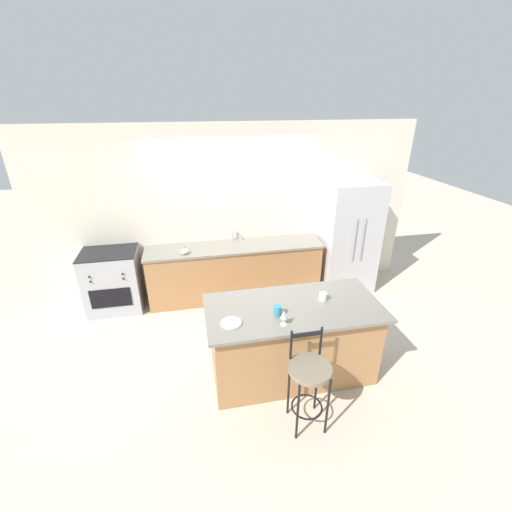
{
  "coord_description": "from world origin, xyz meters",
  "views": [
    {
      "loc": [
        -0.65,
        -4.56,
        3.03
      ],
      "look_at": [
        0.16,
        -0.59,
        1.13
      ],
      "focal_mm": 24.0,
      "sensor_mm": 36.0,
      "label": 1
    }
  ],
  "objects": [
    {
      "name": "bar_stool_near",
      "position": [
        0.34,
        -2.25,
        0.6
      ],
      "size": [
        0.41,
        0.41,
        1.06
      ],
      "color": "black",
      "rests_on": "ground_plane"
    },
    {
      "name": "wall_back",
      "position": [
        0.0,
        0.66,
        1.35
      ],
      "size": [
        6.0,
        0.07,
        2.7
      ],
      "color": "beige",
      "rests_on": "ground_plane"
    },
    {
      "name": "dinner_plate",
      "position": [
        -0.33,
        -1.71,
        0.94
      ],
      "size": [
        0.22,
        0.22,
        0.02
      ],
      "color": "beige",
      "rests_on": "kitchen_island"
    },
    {
      "name": "tumbler_cup",
      "position": [
        0.17,
        -1.66,
        0.99
      ],
      "size": [
        0.08,
        0.08,
        0.11
      ],
      "color": "teal",
      "rests_on": "kitchen_island"
    },
    {
      "name": "pumpkin_decoration",
      "position": [
        -0.77,
        0.18,
        0.94
      ],
      "size": [
        0.11,
        0.11,
        0.11
      ],
      "color": "beige",
      "rests_on": "back_counter"
    },
    {
      "name": "back_counter",
      "position": [
        0.0,
        0.36,
        0.45
      ],
      "size": [
        2.77,
        0.64,
        0.9
      ],
      "color": "#A87547",
      "rests_on": "ground_plane"
    },
    {
      "name": "kitchen_island",
      "position": [
        0.39,
        -1.54,
        0.47
      ],
      "size": [
        1.95,
        0.93,
        0.93
      ],
      "color": "#A87547",
      "rests_on": "ground_plane"
    },
    {
      "name": "ground_plane",
      "position": [
        0.0,
        0.0,
        0.0
      ],
      "size": [
        18.0,
        18.0,
        0.0
      ],
      "primitive_type": "plane",
      "color": "beige"
    },
    {
      "name": "refrigerator",
      "position": [
        1.88,
        0.29,
        0.92
      ],
      "size": [
        0.86,
        0.73,
        1.84
      ],
      "color": "#BCBCC1",
      "rests_on": "ground_plane"
    },
    {
      "name": "sink_faucet",
      "position": [
        0.0,
        0.55,
        1.03
      ],
      "size": [
        0.02,
        0.13,
        0.22
      ],
      "color": "#ADAFB5",
      "rests_on": "back_counter"
    },
    {
      "name": "wine_glass",
      "position": [
        0.19,
        -1.83,
        1.05
      ],
      "size": [
        0.07,
        0.07,
        0.17
      ],
      "color": "white",
      "rests_on": "kitchen_island"
    },
    {
      "name": "oven_range",
      "position": [
        -1.88,
        0.34,
        0.48
      ],
      "size": [
        0.79,
        0.63,
        0.96
      ],
      "color": "#ADAFB5",
      "rests_on": "ground_plane"
    },
    {
      "name": "coffee_mug",
      "position": [
        0.76,
        -1.47,
        0.97
      ],
      "size": [
        0.12,
        0.09,
        0.09
      ],
      "color": "white",
      "rests_on": "kitchen_island"
    }
  ]
}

